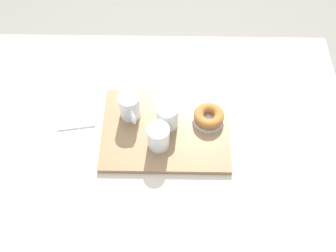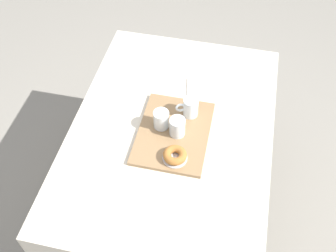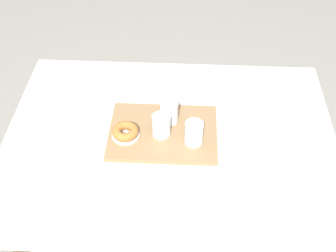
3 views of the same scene
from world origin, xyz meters
name	(u,v)px [view 2 (image 2 of 3)]	position (x,y,z in m)	size (l,w,h in m)	color
ground_plane	(171,205)	(0.00, 0.00, 0.00)	(6.00, 6.00, 0.00)	gray
dining_table	(172,141)	(0.00, 0.00, 0.67)	(1.36, 0.96, 0.77)	beige
serving_tray	(174,133)	(-0.03, -0.02, 0.78)	(0.44, 0.33, 0.02)	olive
tea_mug_left	(190,108)	(0.09, -0.07, 0.84)	(0.07, 0.11, 0.10)	white
water_glass_near	(177,127)	(-0.04, -0.03, 0.83)	(0.07, 0.07, 0.09)	white
water_glass_far	(161,120)	(-0.01, 0.05, 0.83)	(0.07, 0.07, 0.09)	white
donut_plate_left	(175,158)	(-0.18, -0.05, 0.79)	(0.11, 0.11, 0.01)	silver
sugar_donut_left	(175,155)	(-0.18, -0.05, 0.81)	(0.11, 0.11, 0.04)	#A3662D
paper_napkin	(198,88)	(0.29, -0.08, 0.77)	(0.14, 0.11, 0.01)	white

